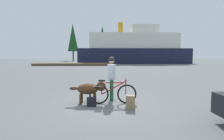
% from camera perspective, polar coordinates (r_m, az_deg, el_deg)
% --- Properties ---
extents(ground_plane, '(160.00, 160.00, 0.00)m').
position_cam_1_polar(ground_plane, '(6.34, -2.24, -11.25)').
color(ground_plane, '#595B5B').
extents(bicycle, '(1.71, 0.44, 0.91)m').
position_cam_1_polar(bicycle, '(6.36, 0.18, -7.63)').
color(bicycle, black).
rests_on(bicycle, ground_plane).
extents(person_cyclist, '(0.32, 0.53, 1.70)m').
position_cam_1_polar(person_cyclist, '(6.79, -0.16, -1.38)').
color(person_cyclist, '#19592D').
rests_on(person_cyclist, ground_plane).
extents(dog, '(1.32, 0.46, 0.80)m').
position_cam_1_polar(dog, '(6.44, -7.12, -6.16)').
color(dog, '#472D19').
rests_on(dog, ground_plane).
extents(backpack, '(0.32, 0.26, 0.45)m').
position_cam_1_polar(backpack, '(5.84, 6.03, -10.41)').
color(backpack, '#8C7251').
rests_on(backpack, ground_plane).
extents(handbag_pannier, '(0.32, 0.18, 0.31)m').
position_cam_1_polar(handbag_pannier, '(6.16, -6.64, -10.28)').
color(handbag_pannier, black).
rests_on(handbag_pannier, ground_plane).
extents(dock_pier, '(12.94, 2.81, 0.40)m').
position_cam_1_polar(dock_pier, '(30.85, -12.64, 1.84)').
color(dock_pier, brown).
rests_on(dock_pier, ground_plane).
extents(ferry_boat, '(23.24, 7.14, 8.74)m').
position_cam_1_polar(ferry_boat, '(38.85, 7.03, 6.76)').
color(ferry_boat, '#191E38').
rests_on(ferry_boat, ground_plane).
extents(sailboat_moored, '(6.52, 1.83, 7.32)m').
position_cam_1_polar(sailboat_moored, '(43.66, 4.65, 3.18)').
color(sailboat_moored, silver).
rests_on(sailboat_moored, ground_plane).
extents(pine_tree_far_left, '(3.26, 3.26, 11.41)m').
position_cam_1_polar(pine_tree_far_left, '(56.30, -12.64, 10.25)').
color(pine_tree_far_left, '#4C331E').
rests_on(pine_tree_far_left, ground_plane).
extents(pine_tree_center, '(3.40, 3.40, 10.74)m').
position_cam_1_polar(pine_tree_center, '(55.76, -3.16, 9.98)').
color(pine_tree_center, '#4C331E').
rests_on(pine_tree_center, ground_plane).
extents(pine_tree_far_right, '(3.43, 3.43, 10.05)m').
position_cam_1_polar(pine_tree_far_right, '(58.07, 5.98, 9.61)').
color(pine_tree_far_right, '#4C331E').
rests_on(pine_tree_far_right, ground_plane).
extents(pine_tree_mid_back, '(4.14, 4.14, 11.73)m').
position_cam_1_polar(pine_tree_mid_back, '(61.69, 8.80, 9.60)').
color(pine_tree_mid_back, '#4C331E').
rests_on(pine_tree_mid_back, ground_plane).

